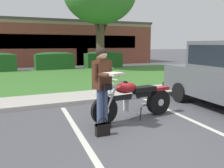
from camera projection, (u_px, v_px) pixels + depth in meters
The scene contains 12 objects.
ground_plane at pixel (143, 127), 5.45m from camera, with size 140.00×140.00×0.00m, color #4C4C51.
curb_strip at pixel (97, 100), 7.80m from camera, with size 60.00×0.20×0.12m, color #B7B2A8.
concrete_walk at pixel (87, 96), 8.56m from camera, with size 60.00×1.50×0.08m, color #B7B2A8.
grass_lawn at pixel (54, 78), 13.14m from camera, with size 60.00×8.78×0.06m, color #3D752D.
stall_stripe_0 at pixel (79, 134), 5.04m from camera, with size 0.12×4.40×0.01m, color silver.
stall_stripe_1 at pixel (184, 117), 6.20m from camera, with size 0.12×4.40×0.01m, color silver.
motorcycle at pixel (136, 99), 6.03m from camera, with size 2.24×0.82×1.18m.
rider_person at pixel (103, 82), 5.22m from camera, with size 0.57×0.66×1.70m.
handbag at pixel (103, 128), 4.93m from camera, with size 0.28×0.13×0.36m.
hedge_center_left at pixel (55, 61), 17.41m from camera, with size 2.63×0.90×1.24m.
hedge_center_right at pixel (103, 59), 18.98m from camera, with size 2.81×0.90×1.24m.
brick_building at pixel (19, 43), 22.92m from camera, with size 23.07×8.59×3.80m.
Camera 1 is at (-2.86, -4.44, 1.77)m, focal length 40.49 mm.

